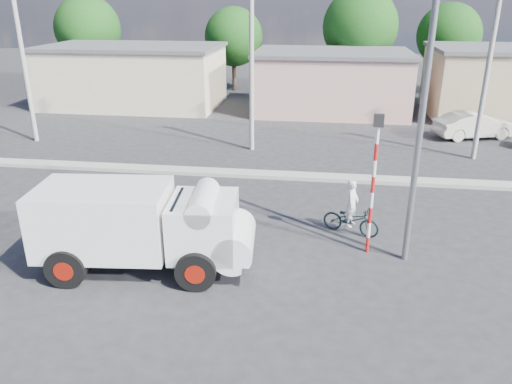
# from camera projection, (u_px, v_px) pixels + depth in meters

# --- Properties ---
(ground_plane) EXTENTS (120.00, 120.00, 0.00)m
(ground_plane) POSITION_uv_depth(u_px,v_px,m) (259.00, 269.00, 14.62)
(ground_plane) COLOR #2A2A2C
(ground_plane) RESTS_ON ground
(median) EXTENTS (40.00, 0.80, 0.16)m
(median) POSITION_uv_depth(u_px,v_px,m) (283.00, 175.00, 21.96)
(median) COLOR #99968E
(median) RESTS_ON ground
(truck) EXTENTS (6.27, 2.89, 2.51)m
(truck) POSITION_uv_depth(u_px,v_px,m) (145.00, 225.00, 14.14)
(truck) COLOR black
(truck) RESTS_ON ground
(bicycle) EXTENTS (2.03, 1.31, 1.01)m
(bicycle) POSITION_uv_depth(u_px,v_px,m) (351.00, 220.00, 16.62)
(bicycle) COLOR black
(bicycle) RESTS_ON ground
(cyclist) EXTENTS (0.56, 0.68, 1.60)m
(cyclist) POSITION_uv_depth(u_px,v_px,m) (352.00, 212.00, 16.51)
(cyclist) COLOR white
(cyclist) RESTS_ON ground
(car_cream) EXTENTS (4.67, 2.80, 1.45)m
(car_cream) POSITION_uv_depth(u_px,v_px,m) (474.00, 125.00, 27.79)
(car_cream) COLOR beige
(car_cream) RESTS_ON ground
(traffic_pole) EXTENTS (0.28, 0.18, 4.36)m
(traffic_pole) POSITION_uv_depth(u_px,v_px,m) (374.00, 173.00, 14.64)
(traffic_pole) COLOR red
(traffic_pole) RESTS_ON ground
(streetlight) EXTENTS (2.34, 0.22, 9.00)m
(streetlight) POSITION_uv_depth(u_px,v_px,m) (418.00, 96.00, 13.37)
(streetlight) COLOR slate
(streetlight) RESTS_ON ground
(building_row) EXTENTS (37.80, 7.30, 4.44)m
(building_row) POSITION_uv_depth(u_px,v_px,m) (318.00, 79.00, 33.96)
(building_row) COLOR beige
(building_row) RESTS_ON ground
(tree_row) EXTENTS (34.13, 7.32, 8.10)m
(tree_row) POSITION_uv_depth(u_px,v_px,m) (279.00, 31.00, 39.50)
(tree_row) COLOR #38281E
(tree_row) RESTS_ON ground
(utility_poles) EXTENTS (35.40, 0.24, 8.00)m
(utility_poles) POSITION_uv_depth(u_px,v_px,m) (360.00, 72.00, 23.76)
(utility_poles) COLOR #99968E
(utility_poles) RESTS_ON ground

